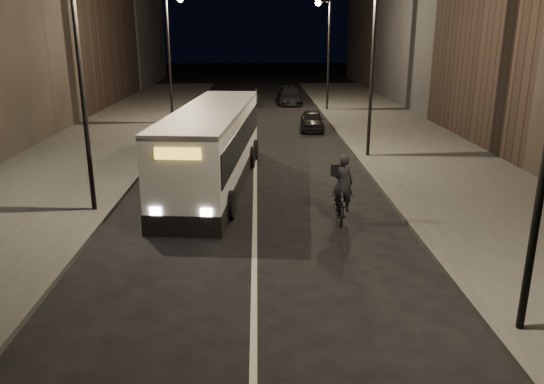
{
  "coord_description": "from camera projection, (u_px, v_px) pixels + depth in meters",
  "views": [
    {
      "loc": [
        0.12,
        -13.67,
        6.16
      ],
      "look_at": [
        0.54,
        1.5,
        1.5
      ],
      "focal_mm": 35.0,
      "sensor_mm": 36.0,
      "label": 1
    }
  ],
  "objects": [
    {
      "name": "car_far",
      "position": [
        290.0,
        96.0,
        45.62
      ],
      "size": [
        2.04,
        4.91,
        1.42
      ],
      "primitive_type": "imported",
      "rotation": [
        0.0,
        0.0,
        0.01
      ],
      "color": "black",
      "rests_on": "ground"
    },
    {
      "name": "streetlight_right_near",
      "position": [
        544.0,
        76.0,
        9.61
      ],
      "size": [
        1.2,
        0.44,
        8.12
      ],
      "color": "black",
      "rests_on": "sidewalk_right"
    },
    {
      "name": "streetlight_right_mid",
      "position": [
        368.0,
        47.0,
        24.9
      ],
      "size": [
        1.2,
        0.44,
        8.12
      ],
      "color": "black",
      "rests_on": "sidewalk_right"
    },
    {
      "name": "streetlight_left_near",
      "position": [
        87.0,
        56.0,
        16.97
      ],
      "size": [
        1.2,
        0.44,
        8.12
      ],
      "color": "black",
      "rests_on": "sidewalk_left"
    },
    {
      "name": "car_near",
      "position": [
        312.0,
        120.0,
        33.72
      ],
      "size": [
        1.69,
        3.72,
        1.24
      ],
      "primitive_type": "imported",
      "rotation": [
        0.0,
        0.0,
        -0.07
      ],
      "color": "black",
      "rests_on": "ground"
    },
    {
      "name": "sidewalk_left",
      "position": [
        95.0,
        150.0,
        28.0
      ],
      "size": [
        7.0,
        70.0,
        0.16
      ],
      "primitive_type": "cube",
      "color": "#333331",
      "rests_on": "ground"
    },
    {
      "name": "cyclist_on_bicycle",
      "position": [
        341.0,
        199.0,
        17.61
      ],
      "size": [
        0.87,
        2.07,
        2.32
      ],
      "rotation": [
        0.0,
        0.0,
        -0.08
      ],
      "color": "black",
      "rests_on": "ground"
    },
    {
      "name": "streetlight_left_far",
      "position": [
        172.0,
        42.0,
        34.17
      ],
      "size": [
        1.2,
        0.44,
        8.12
      ],
      "color": "black",
      "rests_on": "sidewalk_left"
    },
    {
      "name": "car_mid",
      "position": [
        246.0,
        99.0,
        43.42
      ],
      "size": [
        2.02,
        4.38,
        1.39
      ],
      "primitive_type": "imported",
      "rotation": [
        0.0,
        0.0,
        3.01
      ],
      "color": "#363638",
      "rests_on": "ground"
    },
    {
      "name": "city_bus",
      "position": [
        213.0,
        143.0,
        21.53
      ],
      "size": [
        3.61,
        11.98,
        3.18
      ],
      "rotation": [
        0.0,
        0.0,
        -0.09
      ],
      "color": "silver",
      "rests_on": "ground"
    },
    {
      "name": "ground",
      "position": [
        254.0,
        259.0,
        14.87
      ],
      "size": [
        180.0,
        180.0,
        0.0
      ],
      "primitive_type": "plane",
      "color": "black",
      "rests_on": "ground"
    },
    {
      "name": "streetlight_right_far",
      "position": [
        325.0,
        41.0,
        40.19
      ],
      "size": [
        1.2,
        0.44,
        8.12
      ],
      "color": "black",
      "rests_on": "sidewalk_right"
    },
    {
      "name": "sidewalk_right",
      "position": [
        414.0,
        148.0,
        28.45
      ],
      "size": [
        7.0,
        70.0,
        0.16
      ],
      "primitive_type": "cube",
      "color": "#333331",
      "rests_on": "ground"
    }
  ]
}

